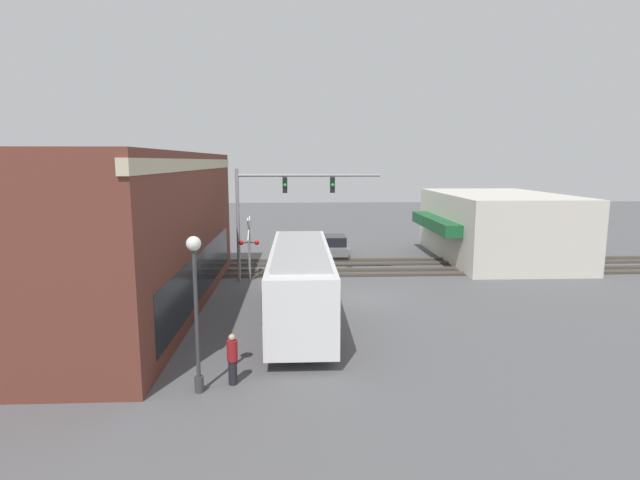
% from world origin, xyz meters
% --- Properties ---
extents(ground_plane, '(120.00, 120.00, 0.00)m').
position_xyz_m(ground_plane, '(0.00, 0.00, 0.00)').
color(ground_plane, '#565659').
extents(brick_building, '(19.72, 11.20, 7.40)m').
position_xyz_m(brick_building, '(-1.18, 13.06, 3.70)').
color(brick_building, brown).
rests_on(brick_building, ground).
extents(shop_building, '(13.11, 9.17, 4.72)m').
position_xyz_m(shop_building, '(10.22, -11.43, 2.36)').
color(shop_building, beige).
rests_on(shop_building, ground).
extents(city_bus, '(11.44, 2.59, 3.33)m').
position_xyz_m(city_bus, '(-3.53, 2.80, 1.84)').
color(city_bus, white).
rests_on(city_bus, ground).
extents(traffic_signal_gantry, '(0.42, 8.34, 6.59)m').
position_xyz_m(traffic_signal_gantry, '(4.02, 3.96, 4.85)').
color(traffic_signal_gantry, gray).
rests_on(traffic_signal_gantry, ground).
extents(crossing_signal, '(1.41, 1.18, 3.81)m').
position_xyz_m(crossing_signal, '(3.99, 5.75, 2.30)').
color(crossing_signal, gray).
rests_on(crossing_signal, ground).
extents(streetlamp, '(0.44, 0.44, 4.85)m').
position_xyz_m(streetlamp, '(-10.37, 5.95, 2.89)').
color(streetlamp, '#38383A').
rests_on(streetlamp, ground).
extents(rail_track_near, '(2.60, 60.00, 0.15)m').
position_xyz_m(rail_track_near, '(6.00, 0.00, 0.03)').
color(rail_track_near, '#332D28').
rests_on(rail_track_near, ground).
extents(rail_track_far, '(2.60, 60.00, 0.15)m').
position_xyz_m(rail_track_far, '(9.20, 0.00, 0.03)').
color(rail_track_far, '#332D28').
rests_on(rail_track_far, ground).
extents(parked_car_grey, '(4.28, 1.82, 1.53)m').
position_xyz_m(parked_car_grey, '(11.72, 0.20, 0.70)').
color(parked_car_grey, slate).
rests_on(parked_car_grey, ground).
extents(pedestrian_by_lamp, '(0.34, 0.34, 1.66)m').
position_xyz_m(pedestrian_by_lamp, '(-9.86, 4.99, 0.84)').
color(pedestrian_by_lamp, black).
rests_on(pedestrian_by_lamp, ground).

